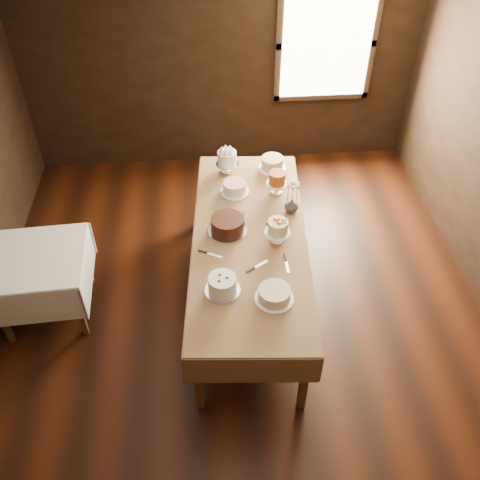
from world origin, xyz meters
The scene contains 21 objects.
floor centered at (0.00, 0.00, 0.00)m, with size 5.00×6.00×0.01m, color black.
ceiling centered at (0.00, 0.00, 2.80)m, with size 5.00×6.00×0.01m, color beige.
wall_back centered at (0.00, 3.00, 1.40)m, with size 5.00×0.02×2.80m, color black.
window centered at (1.30, 2.94, 1.60)m, with size 1.10×0.05×1.30m, color #FFEABF.
display_table centered at (0.10, 0.36, 0.78)m, with size 1.27×2.80×0.85m.
side_table centered at (-1.90, 0.35, 0.66)m, with size 0.93×0.93×0.75m.
cake_meringue centered at (-0.04, 1.44, 0.96)m, with size 0.25×0.25×0.26m.
cake_speckled centered at (0.46, 1.45, 0.91)m, with size 0.33×0.33×0.14m.
cake_lattice centered at (0.02, 1.06, 0.90)m, with size 0.30×0.30×0.11m.
cake_caramel centered at (0.45, 1.02, 0.96)m, with size 0.22×0.22×0.26m.
cake_chocolate centered at (-0.10, 0.46, 0.92)m, with size 0.44×0.44×0.15m.
cake_flowers centered at (0.35, 0.27, 0.95)m, with size 0.25×0.25×0.25m.
cake_swirl centered at (-0.19, -0.31, 0.92)m, with size 0.30×0.30×0.15m.
cake_cream centered at (0.23, -0.44, 0.90)m, with size 0.33×0.33×0.12m.
cake_server_a centered at (0.17, -0.02, 0.85)m, with size 0.24×0.03×0.01m, color silver.
cake_server_b centered at (0.40, -0.08, 0.85)m, with size 0.24×0.03×0.01m, color silver.
cake_server_c centered at (0.07, 0.66, 0.85)m, with size 0.24×0.03×0.01m, color silver.
cake_server_d centered at (0.43, 0.59, 0.85)m, with size 0.24×0.03×0.01m, color silver.
cake_server_e centered at (-0.24, 0.13, 0.85)m, with size 0.24×0.03×0.01m, color silver.
flower_vase centered at (0.55, 0.70, 0.92)m, with size 0.14×0.14×0.14m, color #2D2823.
flower_bouquet centered at (0.55, 0.70, 1.11)m, with size 0.14×0.14×0.20m, color white, non-canonical shape.
Camera 1 is at (-0.29, -3.27, 4.12)m, focal length 38.87 mm.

